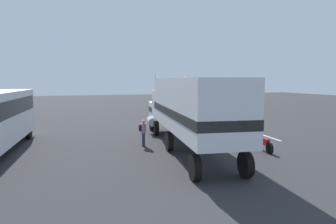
% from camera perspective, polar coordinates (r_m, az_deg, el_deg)
% --- Properties ---
extents(ground_plane, '(120.00, 120.00, 0.00)m').
position_cam_1_polar(ground_plane, '(24.22, -0.65, -3.56)').
color(ground_plane, '#2D2D30').
extents(lane_stripe_near, '(4.37, 0.87, 0.01)m').
position_cam_1_polar(lane_stripe_near, '(27.02, 5.35, -2.57)').
color(lane_stripe_near, silver).
rests_on(lane_stripe_near, ground_plane).
extents(lane_stripe_mid, '(4.40, 0.57, 0.01)m').
position_cam_1_polar(lane_stripe_mid, '(23.30, 17.67, -4.22)').
color(lane_stripe_mid, silver).
rests_on(lane_stripe_mid, ground_plane).
extents(semi_truck, '(14.36, 4.32, 4.50)m').
position_cam_1_polar(semi_truck, '(17.39, 3.69, 1.02)').
color(semi_truck, white).
rests_on(semi_truck, ground_plane).
extents(person_bystander, '(0.34, 0.47, 1.63)m').
position_cam_1_polar(person_bystander, '(18.59, -4.74, -3.73)').
color(person_bystander, '#2D3347').
rests_on(person_bystander, ground_plane).
extents(motorcycle, '(2.11, 0.37, 1.12)m').
position_cam_1_polar(motorcycle, '(18.07, 17.50, -5.61)').
color(motorcycle, black).
rests_on(motorcycle, ground_plane).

